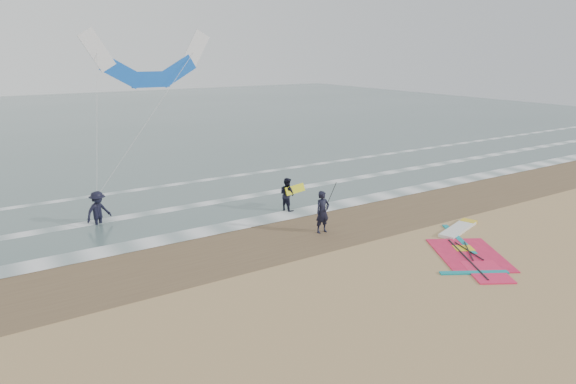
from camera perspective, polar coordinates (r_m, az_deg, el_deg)
ground at (r=18.08m, az=13.51°, el=-9.53°), size 120.00×120.00×0.00m
sea_water at (r=60.81m, az=-21.22°, el=7.38°), size 120.00×80.00×0.02m
wet_sand_band at (r=22.27m, az=2.36°, el=-4.22°), size 120.00×5.00×0.01m
foam_waterline at (r=25.83m, az=-3.31°, el=-1.37°), size 120.00×9.15×0.02m
windsurf_rig at (r=21.47m, az=19.32°, el=-5.80°), size 5.68×5.37×0.14m
person_standing at (r=21.74m, az=3.86°, el=-2.23°), size 0.66×0.44×1.82m
person_walking at (r=24.66m, az=-0.11°, el=-0.26°), size 0.79×0.92×1.63m
person_wading at (r=24.11m, az=-20.40°, el=-1.30°), size 1.40×1.13×1.90m
held_pole at (r=21.78m, az=4.51°, el=-1.03°), size 0.17×0.86×1.82m
carried_kiteboard at (r=24.74m, az=0.80°, el=0.31°), size 1.30×0.51×0.39m
surf_kite at (r=26.56m, az=-15.15°, el=13.47°), size 6.82×2.60×7.24m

